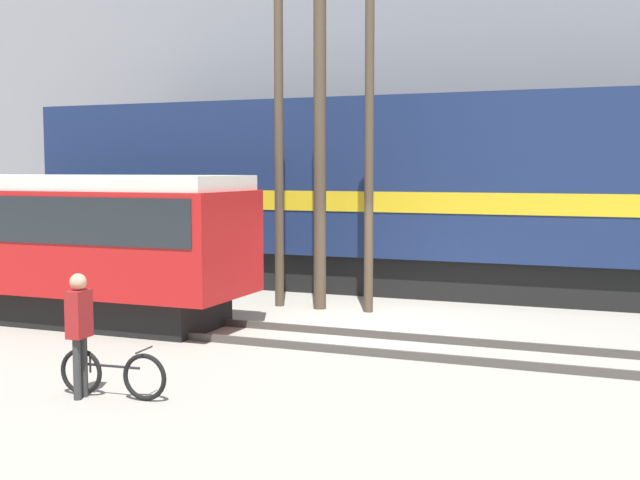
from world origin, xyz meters
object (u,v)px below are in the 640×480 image
Objects in this scene: utility_pole_right at (369,154)px; bicycle at (113,374)px; freight_locomotive at (379,191)px; person at (79,322)px; utility_pole_left at (279,144)px; streetcar at (26,236)px; utility_pole_center at (320,137)px.

bicycle is at bearing -98.79° from utility_pole_right.
freight_locomotive is 3.54m from utility_pole_right.
bicycle is 0.86m from person.
person is 8.39m from utility_pole_left.
bicycle is (5.41, -4.42, -1.41)m from streetcar.
person is 0.22× the size of utility_pole_center.
utility_pole_left is (-0.98, 7.74, 3.42)m from bicycle.
freight_locomotive is 11.30m from bicycle.
utility_pole_right is (2.18, 0.00, -0.24)m from utility_pole_left.
utility_pole_center is at bearing 180.00° from utility_pole_right.
streetcar is 1.43× the size of utility_pole_right.
streetcar is 5.88m from utility_pole_left.
streetcar is at bearing -131.12° from freight_locomotive.
person is at bearing -94.01° from freight_locomotive.
utility_pole_right is at bearing 81.21° from bicycle.
freight_locomotive is at bearing 48.88° from streetcar.
bicycle is 0.21× the size of utility_pole_center.
streetcar is 1.28× the size of utility_pole_center.
freight_locomotive reaches higher than bicycle.
freight_locomotive reaches higher than person.
streetcar is (-5.80, -6.64, -0.85)m from freight_locomotive.
utility_pole_right is (1.20, 7.74, 3.18)m from bicycle.
utility_pole_right reaches higher than bicycle.
bicycle is 0.24× the size of utility_pole_right.
person is at bearing -93.10° from utility_pole_center.
freight_locomotive is 11.38m from person.
utility_pole_right is at bearing 26.68° from streetcar.
bicycle is 8.46m from utility_pole_right.
bicycle is at bearing -39.28° from streetcar.
utility_pole_left is at bearing 94.21° from person.
bicycle is at bearing -82.76° from utility_pole_left.
utility_pole_right is (1.17, -0.00, -0.40)m from utility_pole_center.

